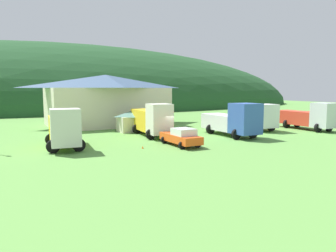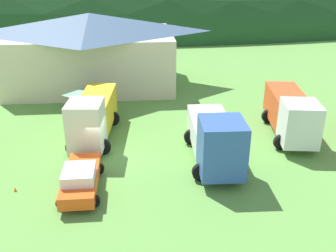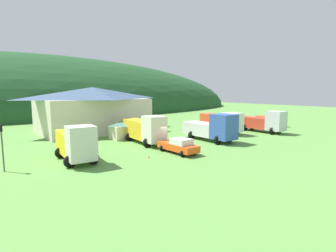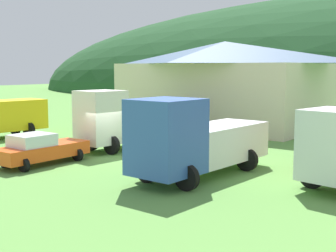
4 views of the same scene
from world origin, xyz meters
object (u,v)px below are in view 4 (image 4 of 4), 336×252
(play_shed_cream, at_px, (166,120))
(heavy_rig_striped, at_px, (131,118))
(traffic_cone_near_pickup, at_px, (4,156))
(depot_building, at_px, (224,83))
(box_truck_blue, at_px, (194,139))
(service_pickup_orange, at_px, (40,149))

(play_shed_cream, xyz_separation_m, heavy_rig_striped, (0.74, -4.54, 0.55))
(play_shed_cream, distance_m, heavy_rig_striped, 4.63)
(traffic_cone_near_pickup, bearing_deg, play_shed_cream, 74.18)
(depot_building, relative_size, heavy_rig_striped, 2.06)
(play_shed_cream, height_order, box_truck_blue, box_truck_blue)
(depot_building, relative_size, traffic_cone_near_pickup, 34.51)
(play_shed_cream, relative_size, heavy_rig_striped, 0.38)
(box_truck_blue, bearing_deg, depot_building, -151.06)
(heavy_rig_striped, height_order, traffic_cone_near_pickup, heavy_rig_striped)
(box_truck_blue, height_order, traffic_cone_near_pickup, box_truck_blue)
(traffic_cone_near_pickup, bearing_deg, box_truck_blue, 10.33)
(service_pickup_orange, bearing_deg, play_shed_cream, -177.19)
(play_shed_cream, bearing_deg, heavy_rig_striped, -80.71)
(play_shed_cream, xyz_separation_m, service_pickup_orange, (0.59, -11.40, -0.48))
(depot_building, bearing_deg, box_truck_blue, -62.89)
(service_pickup_orange, bearing_deg, box_truck_blue, 106.70)
(box_truck_blue, relative_size, service_pickup_orange, 1.63)
(depot_building, xyz_separation_m, service_pickup_orange, (1.02, -20.14, -2.91))
(depot_building, height_order, box_truck_blue, depot_building)
(service_pickup_orange, bearing_deg, traffic_cone_near_pickup, -94.50)
(heavy_rig_striped, bearing_deg, box_truck_blue, 65.83)
(box_truck_blue, relative_size, traffic_cone_near_pickup, 16.37)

